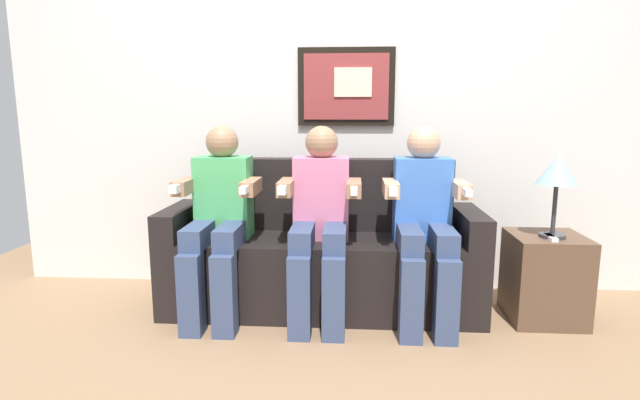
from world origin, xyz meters
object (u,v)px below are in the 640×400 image
at_px(person_on_left, 219,215).
at_px(spare_remote_on_table, 551,238).
at_px(couch, 322,257).
at_px(side_table_right, 545,278).
at_px(person_on_right, 424,217).
at_px(person_in_middle, 320,216).
at_px(table_lamp, 557,173).

bearing_deg(person_on_left, spare_remote_on_table, -0.93).
bearing_deg(spare_remote_on_table, person_on_left, 179.07).
height_order(couch, side_table_right, couch).
height_order(couch, person_on_right, person_on_right).
bearing_deg(spare_remote_on_table, person_in_middle, 178.65).
xyz_separation_m(person_on_right, side_table_right, (0.71, 0.06, -0.36)).
height_order(person_on_left, table_lamp, person_on_left).
bearing_deg(person_in_middle, spare_remote_on_table, -1.35).
height_order(person_on_right, table_lamp, person_on_right).
bearing_deg(couch, spare_remote_on_table, -8.83).
distance_m(person_in_middle, spare_remote_on_table, 1.27).
relative_size(person_in_middle, spare_remote_on_table, 8.54).
xyz_separation_m(person_on_left, spare_remote_on_table, (1.85, -0.03, -0.10)).
height_order(table_lamp, spare_remote_on_table, table_lamp).
distance_m(person_on_left, person_in_middle, 0.58).
xyz_separation_m(table_lamp, spare_remote_on_table, (-0.03, -0.05, -0.35)).
distance_m(person_on_right, spare_remote_on_table, 0.69).
height_order(person_in_middle, side_table_right, person_in_middle).
height_order(person_on_left, person_in_middle, same).
height_order(couch, spare_remote_on_table, couch).
bearing_deg(person_on_right, person_in_middle, 180.00).
height_order(person_on_right, side_table_right, person_on_right).
bearing_deg(couch, person_on_right, -15.99).
distance_m(couch, spare_remote_on_table, 1.30).
bearing_deg(spare_remote_on_table, side_table_right, 76.87).
xyz_separation_m(couch, table_lamp, (1.30, -0.15, 0.55)).
xyz_separation_m(person_on_left, table_lamp, (1.88, 0.02, 0.25)).
xyz_separation_m(person_on_left, person_on_right, (1.17, 0.00, 0.00)).
bearing_deg(person_on_left, table_lamp, 0.48).
bearing_deg(side_table_right, table_lamp, -84.72).
height_order(side_table_right, table_lamp, table_lamp).
height_order(side_table_right, spare_remote_on_table, spare_remote_on_table).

